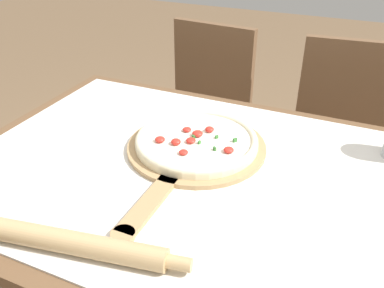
{
  "coord_description": "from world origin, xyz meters",
  "views": [
    {
      "loc": [
        0.34,
        -0.75,
        1.34
      ],
      "look_at": [
        -0.02,
        0.07,
        0.8
      ],
      "focal_mm": 38.0,
      "sensor_mm": 36.0,
      "label": 1
    }
  ],
  "objects_px": {
    "chair_left": "(203,112)",
    "pizza": "(197,140)",
    "pizza_peel": "(193,151)",
    "rolling_pin": "(77,244)",
    "chair_right": "(340,138)"
  },
  "relations": [
    {
      "from": "pizza_peel",
      "to": "chair_right",
      "type": "bearing_deg",
      "value": 64.55
    },
    {
      "from": "chair_right",
      "to": "rolling_pin",
      "type": "bearing_deg",
      "value": -114.6
    },
    {
      "from": "chair_left",
      "to": "pizza",
      "type": "bearing_deg",
      "value": -63.18
    },
    {
      "from": "pizza_peel",
      "to": "rolling_pin",
      "type": "height_order",
      "value": "rolling_pin"
    },
    {
      "from": "pizza_peel",
      "to": "chair_right",
      "type": "height_order",
      "value": "chair_right"
    },
    {
      "from": "rolling_pin",
      "to": "chair_left",
      "type": "distance_m",
      "value": 1.16
    },
    {
      "from": "chair_left",
      "to": "chair_right",
      "type": "relative_size",
      "value": 1.0
    },
    {
      "from": "pizza",
      "to": "rolling_pin",
      "type": "xyz_separation_m",
      "value": [
        -0.05,
        -0.43,
        -0.0
      ]
    },
    {
      "from": "chair_left",
      "to": "chair_right",
      "type": "xyz_separation_m",
      "value": [
        0.59,
        0.0,
        0.0
      ]
    },
    {
      "from": "pizza_peel",
      "to": "pizza",
      "type": "distance_m",
      "value": 0.03
    },
    {
      "from": "rolling_pin",
      "to": "chair_left",
      "type": "bearing_deg",
      "value": 100.49
    },
    {
      "from": "rolling_pin",
      "to": "chair_left",
      "type": "xyz_separation_m",
      "value": [
        -0.21,
        1.11,
        -0.28
      ]
    },
    {
      "from": "pizza_peel",
      "to": "chair_right",
      "type": "distance_m",
      "value": 0.82
    },
    {
      "from": "rolling_pin",
      "to": "chair_left",
      "type": "height_order",
      "value": "chair_left"
    },
    {
      "from": "pizza",
      "to": "chair_left",
      "type": "distance_m",
      "value": 0.78
    }
  ]
}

